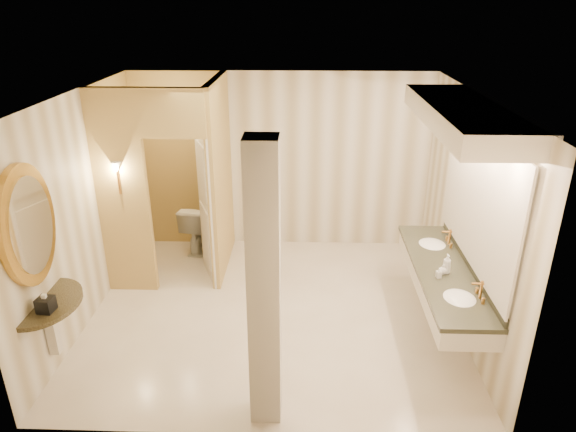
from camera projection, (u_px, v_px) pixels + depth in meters
name	position (u px, v px, depth m)	size (l,w,h in m)	color
floor	(273.00, 311.00, 6.50)	(4.50, 4.50, 0.00)	white
ceiling	(270.00, 96.00, 5.43)	(4.50, 4.50, 0.00)	white
wall_back	(280.00, 162.00, 7.80)	(4.50, 0.02, 2.70)	silver
wall_front	(257.00, 309.00, 4.13)	(4.50, 0.02, 2.70)	silver
wall_left	(81.00, 210.00, 6.03)	(0.02, 4.00, 2.70)	silver
wall_right	(467.00, 215.00, 5.90)	(0.02, 4.00, 2.70)	silver
toilet_closet	(193.00, 181.00, 6.88)	(1.50, 1.55, 2.70)	tan
wall_sconce	(117.00, 168.00, 6.27)	(0.14, 0.14, 0.42)	#BA7F3B
vanity	(456.00, 206.00, 5.43)	(0.75, 2.46, 2.09)	silver
console_shelf	(35.00, 260.00, 4.92)	(0.92, 0.92, 1.91)	black
pillar	(264.00, 291.00, 4.39)	(0.28, 0.28, 2.70)	silver
tissue_box	(46.00, 304.00, 4.92)	(0.15, 0.15, 0.15)	black
toilet	(200.00, 227.00, 7.96)	(0.43, 0.75, 0.76)	white
soap_bottle_a	(439.00, 273.00, 5.51)	(0.05, 0.05, 0.12)	beige
soap_bottle_b	(443.00, 269.00, 5.59)	(0.09, 0.09, 0.11)	silver
soap_bottle_c	(447.00, 264.00, 5.58)	(0.09, 0.09, 0.23)	#C6B28C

